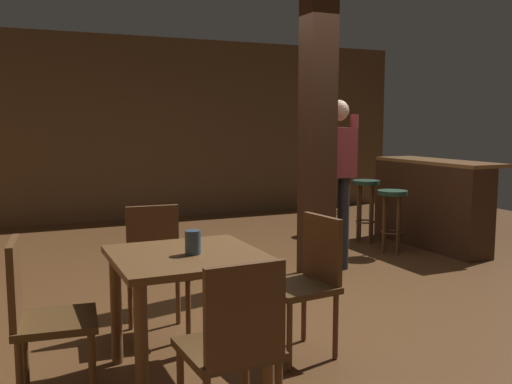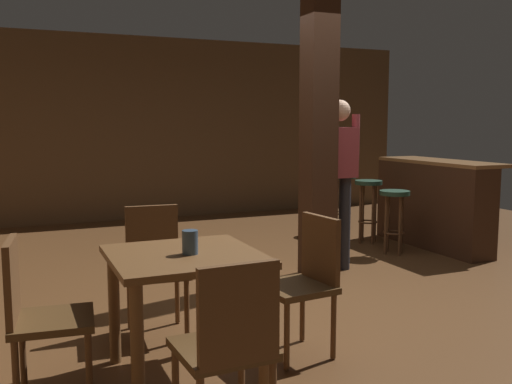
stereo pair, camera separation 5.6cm
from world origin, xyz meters
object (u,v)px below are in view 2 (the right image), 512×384
at_px(chair_west, 37,312).
at_px(bar_counter, 433,203).
at_px(bar_stool_mid, 368,197).
at_px(standing_person, 339,172).
at_px(bar_stool_far, 342,189).
at_px(napkin_cup, 190,242).
at_px(chair_east, 305,277).
at_px(bar_stool_near, 394,207).
at_px(chair_north, 155,262).
at_px(chair_south, 229,343).
at_px(dining_table, 185,277).

relative_size(chair_west, bar_counter, 0.52).
bearing_deg(bar_stool_mid, chair_west, -144.99).
relative_size(standing_person, bar_stool_far, 2.15).
relative_size(chair_west, napkin_cup, 6.40).
distance_m(chair_east, bar_stool_mid, 3.60).
bearing_deg(bar_stool_far, chair_east, -124.84).
bearing_deg(bar_stool_near, bar_counter, 10.45).
distance_m(bar_counter, bar_stool_near, 0.66).
xyz_separation_m(bar_counter, bar_stool_far, (-0.53, 1.21, 0.07)).
bearing_deg(napkin_cup, chair_west, 179.06).
xyz_separation_m(napkin_cup, standing_person, (2.08, 1.79, 0.19)).
relative_size(chair_north, bar_stool_far, 1.11).
xyz_separation_m(chair_south, bar_stool_mid, (3.18, 3.57, 0.07)).
xyz_separation_m(chair_west, standing_person, (2.92, 1.78, 0.50)).
xyz_separation_m(chair_east, standing_person, (1.30, 1.74, 0.50)).
distance_m(chair_south, napkin_cup, 0.84).
xyz_separation_m(dining_table, chair_west, (-0.81, -0.02, -0.10)).
distance_m(chair_west, chair_north, 1.15).
bearing_deg(bar_stool_far, bar_stool_mid, -94.64).
relative_size(bar_stool_mid, bar_stool_far, 0.98).
xyz_separation_m(bar_stool_near, bar_stool_mid, (0.07, 0.62, 0.04)).
bearing_deg(dining_table, bar_stool_far, 47.20).
xyz_separation_m(dining_table, napkin_cup, (0.02, -0.04, 0.21)).
height_order(chair_south, standing_person, standing_person).
height_order(chair_west, napkin_cup, chair_west).
bearing_deg(chair_east, chair_north, 135.77).
bearing_deg(chair_north, standing_person, 24.68).
bearing_deg(bar_counter, bar_stool_far, 113.51).
bearing_deg(bar_stool_far, bar_stool_near, -95.37).
bearing_deg(bar_counter, standing_person, -163.08).
bearing_deg(chair_north, bar_stool_near, 23.55).
distance_m(dining_table, standing_person, 2.78).
bearing_deg(bar_counter, chair_east, -142.58).
relative_size(chair_west, bar_stool_far, 1.11).
bearing_deg(napkin_cup, bar_counter, 31.69).
xyz_separation_m(napkin_cup, bar_counter, (3.71, 2.29, -0.28)).
distance_m(napkin_cup, standing_person, 2.76).
height_order(napkin_cup, bar_stool_near, napkin_cup).
bearing_deg(chair_east, bar_stool_near, 42.96).
xyz_separation_m(standing_person, bar_stool_near, (0.97, 0.37, -0.46)).
bearing_deg(chair_west, dining_table, 1.53).
distance_m(chair_south, bar_stool_near, 4.29).
relative_size(standing_person, bar_counter, 1.00).
distance_m(chair_west, standing_person, 3.46).
distance_m(chair_east, bar_counter, 3.68).
relative_size(napkin_cup, bar_stool_near, 0.19).
relative_size(napkin_cup, bar_stool_far, 0.17).
bearing_deg(standing_person, chair_north, -155.32).
bearing_deg(bar_stool_far, standing_person, -122.76).
distance_m(napkin_cup, bar_stool_near, 3.76).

